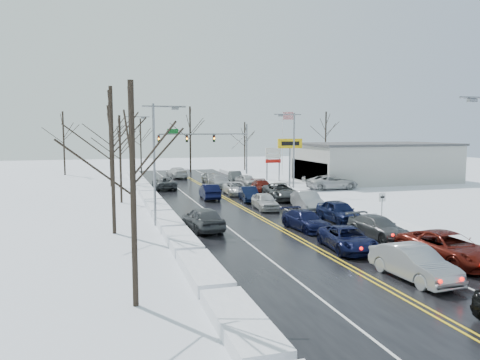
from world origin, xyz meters
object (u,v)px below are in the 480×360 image
object	(u,v)px
traffic_signal_mast	(214,141)
dealership_building	(375,162)
tires_plus_sign	(290,147)
oncoming_car_0	(210,199)
flagpole	(283,137)

from	to	relation	value
traffic_signal_mast	dealership_building	distance (m)	23.01
tires_plus_sign	dealership_building	xyz separation A→B (m)	(13.48, 2.01, -2.34)
traffic_signal_mast	oncoming_car_0	world-z (taller)	traffic_signal_mast
oncoming_car_0	flagpole	bearing A→B (deg)	-124.58
tires_plus_sign	flagpole	size ratio (longest dim) A/B	0.60
dealership_building	tires_plus_sign	bearing A→B (deg)	-171.53
dealership_building	oncoming_car_0	xyz separation A→B (m)	(-25.65, -10.01, -2.66)
oncoming_car_0	tires_plus_sign	bearing A→B (deg)	-143.82
traffic_signal_mast	tires_plus_sign	size ratio (longest dim) A/B	2.21
dealership_building	oncoming_car_0	distance (m)	27.66
flagpole	dealership_building	world-z (taller)	flagpole
tires_plus_sign	flagpole	xyz separation A→B (m)	(4.67, 14.01, 0.93)
tires_plus_sign	flagpole	distance (m)	14.79
tires_plus_sign	oncoming_car_0	bearing A→B (deg)	-146.66
flagpole	dealership_building	size ratio (longest dim) A/B	0.49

